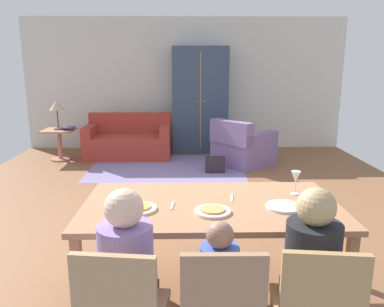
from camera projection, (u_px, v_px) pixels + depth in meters
name	position (u px, v px, depth m)	size (l,w,h in m)	color
ground_plane	(185.00, 201.00, 4.99)	(6.63, 6.56, 0.02)	brown
back_wall	(185.00, 84.00, 7.92)	(6.63, 0.10, 2.70)	silver
dining_table	(210.00, 212.00, 2.75)	(1.84, 0.99, 0.76)	#A9734E
plate_near_man	(139.00, 209.00, 2.60)	(0.25, 0.25, 0.02)	white
pizza_near_man	(138.00, 207.00, 2.60)	(0.17, 0.17, 0.01)	gold
plate_near_child	(212.00, 211.00, 2.56)	(0.25, 0.25, 0.02)	silver
pizza_near_child	(212.00, 209.00, 2.55)	(0.17, 0.17, 0.01)	#D9974D
plate_near_woman	(284.00, 206.00, 2.64)	(0.25, 0.25, 0.02)	silver
wine_glass	(295.00, 178.00, 2.89)	(0.07, 0.07, 0.19)	silver
fork	(172.00, 205.00, 2.68)	(0.02, 0.15, 0.01)	silver
knife	(232.00, 198.00, 2.83)	(0.01, 0.17, 0.01)	silver
person_man	(129.00, 288.00, 2.12)	(0.31, 0.41, 1.11)	#2B3543
person_child	(218.00, 300.00, 2.14)	(0.22, 0.29, 0.92)	#3A314B
person_woman	(308.00, 286.00, 2.14)	(0.31, 0.41, 1.11)	#322C45
area_rug	(166.00, 167.00, 6.55)	(2.60, 1.80, 0.01)	slate
couch	(129.00, 141.00, 7.31)	(1.61, 0.86, 0.82)	#A1352B
armchair	(242.00, 147.00, 6.67)	(1.21, 1.20, 0.82)	slate
armoire	(200.00, 100.00, 7.62)	(1.10, 0.59, 2.10)	#324359
side_table	(59.00, 140.00, 7.02)	(0.56, 0.56, 0.58)	#B37358
table_lamp	(57.00, 106.00, 6.87)	(0.26, 0.26, 0.54)	#56373E
book_lower	(68.00, 128.00, 7.01)	(0.22, 0.16, 0.03)	maroon
book_upper	(68.00, 128.00, 6.92)	(0.22, 0.16, 0.03)	navy
handbag	(215.00, 165.00, 6.25)	(0.32, 0.16, 0.26)	#27212B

